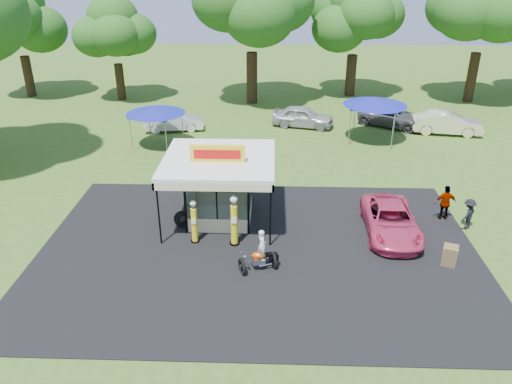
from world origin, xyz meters
TOP-DOWN VIEW (x-y plane):
  - ground at (0.00, 0.00)m, footprint 120.00×120.00m
  - asphalt_apron at (0.00, 2.00)m, footprint 20.00×14.00m
  - gas_station_kiosk at (-2.00, 4.99)m, footprint 5.40×5.40m
  - gas_pump_left at (-2.98, 2.66)m, footprint 0.41×0.41m
  - gas_pump_right at (-1.11, 2.51)m, footprint 0.47×0.47m
  - motorcycle at (0.15, 0.51)m, footprint 1.77×1.32m
  - spare_tires at (-3.83, 4.17)m, footprint 0.99×0.80m
  - a_frame_sign at (8.27, 0.91)m, footprint 0.66×0.73m
  - kiosk_car at (-2.00, 7.20)m, footprint 2.82×1.13m
  - pink_sedan at (6.35, 3.77)m, footprint 2.52×5.24m
  - spectator_east_a at (10.23, 4.42)m, footprint 1.15×1.15m
  - spectator_east_b at (9.38, 5.33)m, footprint 1.10×0.46m
  - bg_car_a at (-6.99, 19.06)m, footprint 4.71×2.33m
  - bg_car_c at (2.95, 20.33)m, footprint 5.08×2.97m
  - bg_car_d at (10.10, 20.70)m, footprint 5.97×5.02m
  - bg_car_e at (13.68, 19.01)m, footprint 5.27×2.50m
  - tent_west at (-7.47, 15.60)m, footprint 4.08×4.08m
  - tent_east at (7.81, 17.34)m, footprint 4.52×4.52m
  - oak_far_a at (-22.52, 28.89)m, footprint 8.84×8.84m
  - oak_far_b at (-13.55, 27.99)m, footprint 7.58×7.58m
  - oak_far_c at (-1.33, 27.22)m, footprint 10.83×10.83m
  - oak_far_d at (7.93, 30.22)m, footprint 8.89×8.89m
  - oak_far_e at (18.57, 28.39)m, footprint 10.22×10.22m

SIDE VIEW (x-z plane):
  - ground at x=0.00m, z-range 0.00..0.00m
  - asphalt_apron at x=0.00m, z-range 0.00..0.04m
  - spare_tires at x=-3.83m, z-range -0.01..0.79m
  - kiosk_car at x=-2.00m, z-range 0.00..0.96m
  - a_frame_sign at x=8.27m, z-range 0.01..1.09m
  - pink_sedan at x=6.35m, z-range 0.00..1.44m
  - bg_car_a at x=-6.99m, z-range 0.00..1.48m
  - bg_car_d at x=10.10m, z-range 0.00..1.52m
  - motorcycle at x=0.15m, z-range -0.22..1.79m
  - spectator_east_a at x=10.23m, z-range 0.00..1.60m
  - bg_car_c at x=2.95m, z-range 0.00..1.62m
  - bg_car_e at x=13.68m, z-range 0.00..1.67m
  - spectator_east_b at x=9.38m, z-range 0.00..1.88m
  - gas_pump_left at x=-2.98m, z-range -0.05..2.16m
  - gas_pump_right at x=-1.11m, z-range -0.05..2.49m
  - gas_station_kiosk at x=-2.00m, z-range -0.31..3.87m
  - tent_west at x=-7.47m, z-range 1.16..4.01m
  - tent_east at x=7.81m, z-range 1.28..4.44m
  - oak_far_b at x=-13.55m, z-range 1.25..10.29m
  - oak_far_a at x=-22.52m, z-range 1.43..11.91m
  - oak_far_d at x=7.93m, z-range 1.45..12.04m
  - oak_far_e at x=18.57m, z-range 1.68..13.85m
  - oak_far_c at x=-1.33m, z-range 1.72..14.49m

